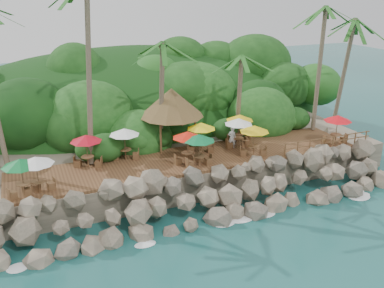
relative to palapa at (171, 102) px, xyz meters
name	(u,v)px	position (x,y,z in m)	size (l,w,h in m)	color
ground	(228,225)	(0.40, -9.20, -5.79)	(140.00, 140.00, 0.00)	#19514F
land_base	(152,133)	(0.40, 6.80, -4.74)	(32.00, 25.20, 2.10)	gray
jungle_hill	(132,122)	(0.40, 14.30, -5.79)	(44.80, 28.00, 15.40)	#143811
seawall	(215,195)	(0.40, -7.20, -4.64)	(29.00, 4.00, 2.30)	gray
terrace	(192,159)	(0.40, -3.20, -3.59)	(26.00, 5.00, 0.20)	brown
jungle_foliage	(156,147)	(0.40, 5.80, -5.79)	(44.00, 16.00, 12.00)	#143811
foam_line	(226,222)	(0.40, -8.90, -5.76)	(25.20, 0.80, 0.06)	white
palms	(206,19)	(2.59, -0.51, 6.14)	(34.87, 6.74, 13.75)	brown
palapa	(171,102)	(0.00, 0.00, 0.00)	(5.01, 5.01, 4.60)	brown
dining_clusters	(183,135)	(-0.42, -3.44, -1.51)	(25.65, 5.40, 2.38)	brown
railing	(327,142)	(10.77, -5.55, -2.88)	(8.30, 0.10, 1.00)	brown
waiter	(232,138)	(4.08, -2.46, -2.65)	(0.62, 0.40, 1.69)	white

